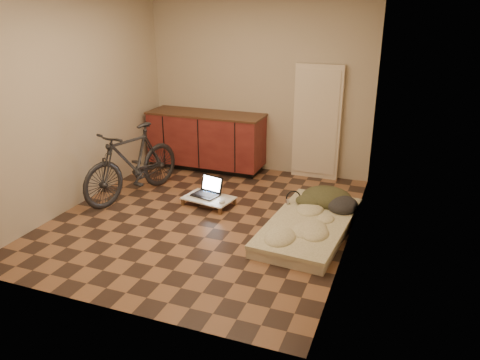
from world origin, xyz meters
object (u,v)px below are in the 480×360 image
at_px(futon, 309,226).
at_px(lap_desk, 209,198).
at_px(laptop, 208,191).
at_px(bicycle, 132,159).

bearing_deg(futon, lap_desk, 172.55).
bearing_deg(laptop, lap_desk, -45.19).
bearing_deg(bicycle, laptop, 24.75).
distance_m(bicycle, lap_desk, 1.18).
bearing_deg(futon, laptop, 169.60).
xyz_separation_m(lap_desk, laptop, (-0.06, 0.09, 0.06)).
height_order(lap_desk, laptop, laptop).
relative_size(bicycle, futon, 0.92).
relative_size(futon, laptop, 4.59).
xyz_separation_m(futon, lap_desk, (-1.42, 0.30, 0.02)).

